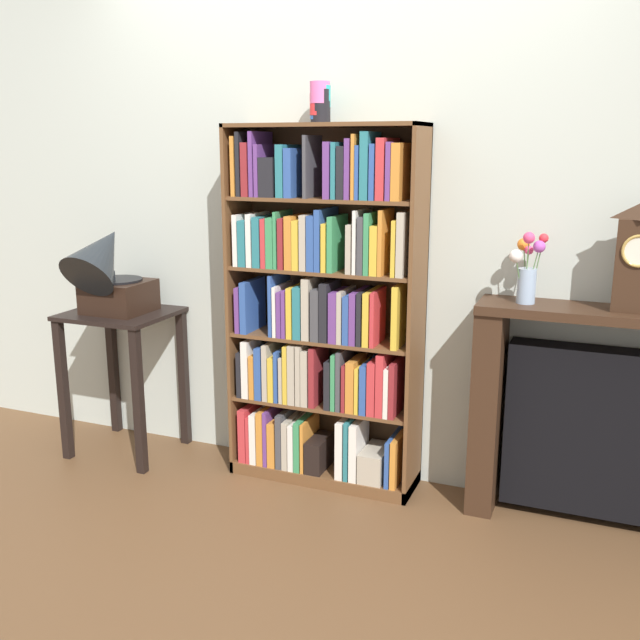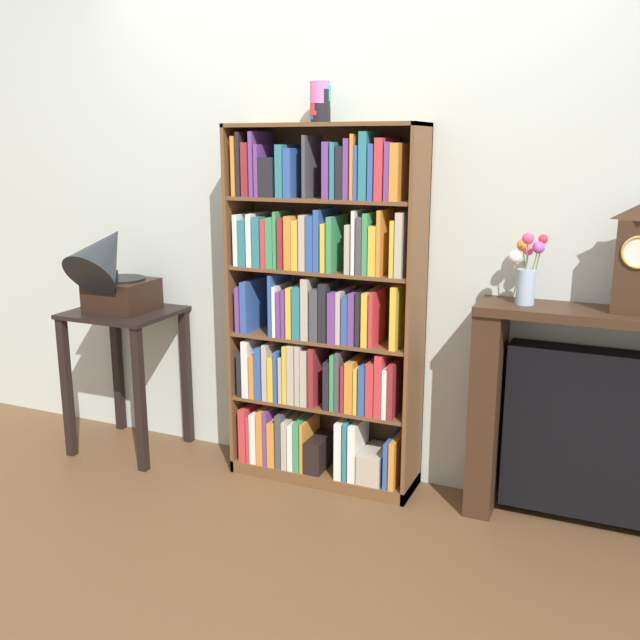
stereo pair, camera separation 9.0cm
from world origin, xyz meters
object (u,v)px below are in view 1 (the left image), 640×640
object	(u,v)px
bookshelf	(322,321)
side_table_left	(123,350)
cup_stack	(320,102)
mantel_clock	(638,257)
fireplace_mantel	(620,423)
gramophone	(108,270)
flower_vase	(527,269)

from	to	relation	value
bookshelf	side_table_left	distance (m)	1.13
cup_stack	mantel_clock	distance (m)	1.51
cup_stack	fireplace_mantel	bearing A→B (deg)	0.25
bookshelf	cup_stack	xyz separation A→B (m)	(-0.02, 0.03, 1.01)
side_table_left	gramophone	distance (m)	0.45
cup_stack	mantel_clock	bearing A→B (deg)	-0.85
fireplace_mantel	mantel_clock	world-z (taller)	mantel_clock
bookshelf	fireplace_mantel	size ratio (longest dim) A/B	1.40
flower_vase	bookshelf	bearing A→B (deg)	-179.12
fireplace_mantel	side_table_left	bearing A→B (deg)	-177.13
flower_vase	fireplace_mantel	bearing A→B (deg)	2.94
bookshelf	fireplace_mantel	xyz separation A→B (m)	(1.35, 0.04, -0.33)
mantel_clock	flower_vase	distance (m)	0.43
fireplace_mantel	mantel_clock	distance (m)	0.72
fireplace_mantel	flower_vase	size ratio (longest dim) A/B	4.01
gramophone	flower_vase	world-z (taller)	gramophone
gramophone	flower_vase	xyz separation A→B (m)	(2.04, 0.18, 0.11)
bookshelf	gramophone	distance (m)	1.14
side_table_left	fireplace_mantel	xyz separation A→B (m)	(2.46, 0.12, -0.09)
bookshelf	cup_stack	world-z (taller)	cup_stack
gramophone	mantel_clock	xyz separation A→B (m)	(2.46, 0.17, 0.18)
side_table_left	mantel_clock	bearing A→B (deg)	2.25
side_table_left	flower_vase	bearing A→B (deg)	2.86
bookshelf	side_table_left	xyz separation A→B (m)	(-1.11, -0.09, -0.24)
bookshelf	side_table_left	world-z (taller)	bookshelf
cup_stack	mantel_clock	world-z (taller)	cup_stack
cup_stack	gramophone	size ratio (longest dim) A/B	0.34
flower_vase	mantel_clock	bearing A→B (deg)	-0.65
cup_stack	gramophone	world-z (taller)	cup_stack
cup_stack	side_table_left	xyz separation A→B (m)	(-1.09, -0.12, -1.25)
cup_stack	fireplace_mantel	size ratio (longest dim) A/B	0.15
side_table_left	mantel_clock	distance (m)	2.54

